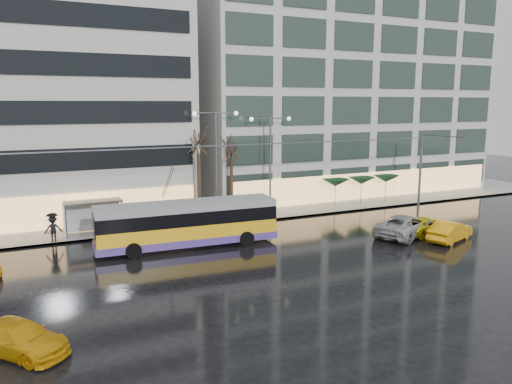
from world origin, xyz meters
TOP-DOWN VIEW (x-y plane):
  - ground at (0.00, 0.00)m, footprint 140.00×140.00m
  - sidewalk at (2.00, 14.00)m, footprint 80.00×10.00m
  - kerb at (2.00, 9.05)m, footprint 80.00×0.10m
  - building_right at (19.00, 19.00)m, footprint 32.00×14.00m
  - trolleybus at (-2.56, 4.55)m, footprint 12.49×5.13m
  - catenary at (1.00, 7.94)m, footprint 42.24×5.12m
  - bus_shelter at (-8.38, 10.69)m, footprint 4.20×1.60m
  - street_lamp_near at (2.00, 10.80)m, footprint 3.96×0.36m
  - street_lamp_far at (7.00, 10.80)m, footprint 3.96×0.36m
  - tree_a at (0.50, 11.00)m, footprint 3.20×3.20m
  - tree_b at (3.50, 11.20)m, footprint 3.20×3.20m
  - parasol_a at (14.00, 11.00)m, footprint 2.50×2.50m
  - parasol_b at (17.00, 11.00)m, footprint 2.50×2.50m
  - parasol_c at (20.00, 11.00)m, footprint 2.50×2.50m
  - taxi_b at (15.01, -2.11)m, footprint 4.72×2.99m
  - taxi_c at (14.89, 0.02)m, footprint 4.91×2.56m
  - taxi_d at (-13.23, -6.93)m, footprint 4.30×4.53m
  - sedan_silver at (13.00, 0.30)m, footprint 6.43×4.80m
  - pedestrian_a at (-6.13, 9.40)m, footprint 1.05×1.07m
  - pedestrian_b at (-6.43, 11.39)m, footprint 1.01×0.88m
  - pedestrian_c at (-10.91, 9.40)m, footprint 1.23×0.86m

SIDE VIEW (x-z plane):
  - ground at x=0.00m, z-range 0.00..0.00m
  - sidewalk at x=2.00m, z-range 0.00..0.15m
  - kerb at x=2.00m, z-range 0.00..0.15m
  - taxi_d at x=-13.23m, z-range 0.00..1.29m
  - taxi_c at x=14.89m, z-range 0.00..1.32m
  - taxi_b at x=15.01m, z-range 0.00..1.47m
  - sedan_silver at x=13.00m, z-range 0.00..1.62m
  - pedestrian_b at x=-6.43m, z-range 0.15..1.90m
  - pedestrian_c at x=-10.91m, z-range 0.22..2.33m
  - trolleybus at x=-2.56m, z-range -1.32..4.42m
  - pedestrian_a at x=-6.13m, z-range 0.54..2.73m
  - bus_shelter at x=-8.38m, z-range 0.71..3.22m
  - parasol_a at x=14.00m, z-range 1.12..3.77m
  - parasol_b at x=17.00m, z-range 1.12..3.77m
  - parasol_c at x=20.00m, z-range 1.12..3.77m
  - catenary at x=1.00m, z-range 0.75..7.75m
  - street_lamp_far at x=7.00m, z-range 1.45..9.98m
  - street_lamp_near at x=2.00m, z-range 1.48..10.51m
  - tree_b at x=3.50m, z-range 2.55..10.25m
  - tree_a at x=0.50m, z-range 2.89..11.29m
  - building_right at x=19.00m, z-range 0.15..25.15m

